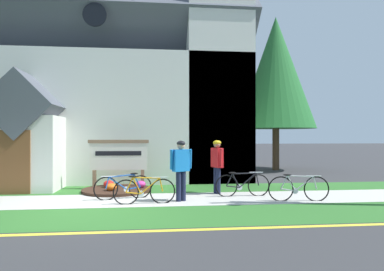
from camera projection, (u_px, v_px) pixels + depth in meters
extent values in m
plane|color=#333335|center=(103.00, 187.00, 12.39)|extent=(140.00, 140.00, 0.00)
cube|color=#B7B5AD|center=(76.00, 201.00, 9.76)|extent=(32.00, 2.09, 0.01)
cube|color=#2D6628|center=(54.00, 219.00, 7.66)|extent=(32.00, 2.13, 0.01)
cube|color=#2D6628|center=(90.00, 190.00, 11.77)|extent=(24.00, 1.95, 0.01)
cube|color=yellow|center=(34.00, 234.00, 6.45)|extent=(28.00, 0.16, 0.01)
cube|color=silver|center=(112.00, 122.00, 17.67)|extent=(12.58, 9.91, 5.27)
cube|color=#4C515B|center=(112.00, 39.00, 17.68)|extent=(13.08, 10.09, 10.09)
cube|color=silver|center=(217.00, 43.00, 14.60)|extent=(2.68, 2.68, 11.96)
cube|color=silver|center=(24.00, 153.00, 11.71)|extent=(2.40, 1.60, 2.60)
cube|color=#4C515B|center=(24.00, 106.00, 11.71)|extent=(2.40, 1.80, 2.40)
cube|color=brown|center=(14.00, 162.00, 10.89)|extent=(1.00, 0.06, 2.10)
cylinder|color=black|center=(95.00, 15.00, 12.72)|extent=(0.90, 0.06, 0.90)
cube|color=#7F6047|center=(94.00, 180.00, 11.95)|extent=(0.12, 0.12, 0.69)
cube|color=#7F6047|center=(143.00, 179.00, 12.11)|extent=(0.12, 0.12, 0.69)
cube|color=silver|center=(119.00, 156.00, 12.03)|extent=(2.03, 0.11, 0.96)
cube|color=#7F6047|center=(119.00, 141.00, 12.03)|extent=(2.15, 0.15, 0.12)
cube|color=black|center=(118.00, 153.00, 11.99)|extent=(1.62, 0.03, 0.16)
cylinder|color=#382319|center=(117.00, 190.00, 11.47)|extent=(2.33, 2.33, 0.10)
ellipsoid|color=#CC338C|center=(140.00, 184.00, 11.70)|extent=(0.36, 0.36, 0.24)
ellipsoid|color=red|center=(109.00, 184.00, 11.78)|extent=(0.36, 0.36, 0.24)
ellipsoid|color=orange|center=(111.00, 187.00, 11.06)|extent=(0.36, 0.36, 0.24)
torus|color=black|center=(227.00, 186.00, 10.48)|extent=(0.71, 0.05, 0.71)
torus|color=black|center=(259.00, 185.00, 10.61)|extent=(0.71, 0.05, 0.71)
cylinder|color=black|center=(248.00, 180.00, 10.56)|extent=(0.56, 0.05, 0.47)
cylinder|color=black|center=(244.00, 173.00, 10.55)|extent=(0.77, 0.05, 0.05)
cylinder|color=black|center=(236.00, 181.00, 10.52)|extent=(0.26, 0.04, 0.45)
cylinder|color=black|center=(233.00, 187.00, 10.50)|extent=(0.42, 0.04, 0.09)
cylinder|color=black|center=(229.00, 180.00, 10.49)|extent=(0.22, 0.04, 0.40)
cylinder|color=black|center=(257.00, 179.00, 10.60)|extent=(0.12, 0.04, 0.40)
ellipsoid|color=black|center=(232.00, 173.00, 10.50)|extent=(0.24, 0.08, 0.05)
cylinder|color=silver|center=(256.00, 172.00, 10.60)|extent=(0.44, 0.04, 0.03)
cylinder|color=silver|center=(239.00, 187.00, 10.53)|extent=(0.18, 0.02, 0.18)
torus|color=black|center=(126.00, 192.00, 9.27)|extent=(0.72, 0.08, 0.72)
torus|color=black|center=(163.00, 191.00, 9.44)|extent=(0.72, 0.08, 0.72)
cylinder|color=orange|center=(150.00, 186.00, 9.38)|extent=(0.55, 0.07, 0.46)
cylinder|color=orange|center=(146.00, 178.00, 9.36)|extent=(0.75, 0.09, 0.06)
cylinder|color=orange|center=(137.00, 186.00, 9.32)|extent=(0.26, 0.05, 0.47)
cylinder|color=orange|center=(133.00, 193.00, 9.30)|extent=(0.41, 0.06, 0.09)
cylinder|color=orange|center=(129.00, 185.00, 9.28)|extent=(0.22, 0.05, 0.42)
cylinder|color=orange|center=(161.00, 185.00, 9.43)|extent=(0.12, 0.04, 0.38)
ellipsoid|color=black|center=(133.00, 176.00, 9.30)|extent=(0.24, 0.10, 0.05)
cylinder|color=silver|center=(160.00, 177.00, 9.43)|extent=(0.44, 0.06, 0.03)
cylinder|color=silver|center=(141.00, 194.00, 9.34)|extent=(0.18, 0.03, 0.18)
torus|color=black|center=(281.00, 189.00, 9.79)|extent=(0.74, 0.12, 0.74)
torus|color=black|center=(316.00, 189.00, 9.77)|extent=(0.74, 0.12, 0.74)
cylinder|color=#B7B7BC|center=(304.00, 184.00, 9.78)|extent=(0.56, 0.10, 0.44)
cylinder|color=#B7B7BC|center=(300.00, 176.00, 9.78)|extent=(0.77, 0.13, 0.06)
cylinder|color=#B7B7BC|center=(291.00, 183.00, 9.78)|extent=(0.26, 0.07, 0.45)
cylinder|color=#B7B7BC|center=(288.00, 190.00, 9.79)|extent=(0.42, 0.09, 0.09)
cylinder|color=#B7B7BC|center=(284.00, 182.00, 9.79)|extent=(0.22, 0.06, 0.40)
cylinder|color=#B7B7BC|center=(315.00, 183.00, 9.77)|extent=(0.12, 0.05, 0.37)
ellipsoid|color=black|center=(287.00, 175.00, 9.79)|extent=(0.25, 0.11, 0.05)
cylinder|color=silver|center=(314.00, 176.00, 9.78)|extent=(0.44, 0.08, 0.03)
cylinder|color=silver|center=(295.00, 191.00, 9.78)|extent=(0.18, 0.04, 0.18)
torus|color=black|center=(140.00, 187.00, 10.27)|extent=(0.70, 0.22, 0.72)
torus|color=black|center=(106.00, 189.00, 9.90)|extent=(0.70, 0.22, 0.72)
cylinder|color=#194CA5|center=(118.00, 183.00, 10.03)|extent=(0.55, 0.18, 0.42)
cylinder|color=#194CA5|center=(122.00, 176.00, 10.07)|extent=(0.75, 0.23, 0.08)
cylinder|color=#194CA5|center=(130.00, 182.00, 10.16)|extent=(0.26, 0.10, 0.46)
cylinder|color=#194CA5|center=(133.00, 188.00, 10.19)|extent=(0.41, 0.14, 0.09)
cylinder|color=#194CA5|center=(137.00, 181.00, 10.24)|extent=(0.22, 0.09, 0.40)
cylinder|color=#194CA5|center=(107.00, 183.00, 9.91)|extent=(0.12, 0.07, 0.35)
ellipsoid|color=black|center=(134.00, 174.00, 10.20)|extent=(0.25, 0.14, 0.05)
cylinder|color=silver|center=(109.00, 176.00, 9.93)|extent=(0.43, 0.14, 0.03)
cylinder|color=silver|center=(127.00, 189.00, 10.12)|extent=(0.18, 0.07, 0.18)
cylinder|color=#191E38|center=(218.00, 181.00, 10.94)|extent=(0.15, 0.15, 0.87)
cylinder|color=#191E38|center=(216.00, 180.00, 11.08)|extent=(0.15, 0.15, 0.87)
cube|color=red|center=(217.00, 158.00, 11.01)|extent=(0.36, 0.53, 0.64)
sphere|color=#936B51|center=(217.00, 145.00, 11.01)|extent=(0.23, 0.23, 0.23)
ellipsoid|color=gold|center=(217.00, 143.00, 11.01)|extent=(0.35, 0.32, 0.16)
cylinder|color=red|center=(221.00, 157.00, 10.73)|extent=(0.09, 0.15, 0.58)
cylinder|color=red|center=(214.00, 156.00, 11.29)|extent=(0.09, 0.23, 0.58)
cylinder|color=#191E38|center=(183.00, 186.00, 9.79)|extent=(0.15, 0.15, 0.87)
cylinder|color=#191E38|center=(179.00, 187.00, 9.70)|extent=(0.15, 0.15, 0.87)
cube|color=blue|center=(181.00, 160.00, 9.75)|extent=(0.53, 0.41, 0.64)
sphere|color=tan|center=(181.00, 146.00, 9.75)|extent=(0.23, 0.23, 0.23)
ellipsoid|color=black|center=(181.00, 143.00, 9.75)|extent=(0.34, 0.36, 0.16)
cylinder|color=blue|center=(190.00, 159.00, 9.88)|extent=(0.09, 0.20, 0.58)
cylinder|color=blue|center=(171.00, 160.00, 9.62)|extent=(0.09, 0.16, 0.58)
cylinder|color=#3D2D1E|center=(276.00, 149.00, 18.84)|extent=(0.38, 0.38, 2.33)
cone|color=#23662D|center=(276.00, 73.00, 18.85)|extent=(4.39, 4.39, 6.29)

